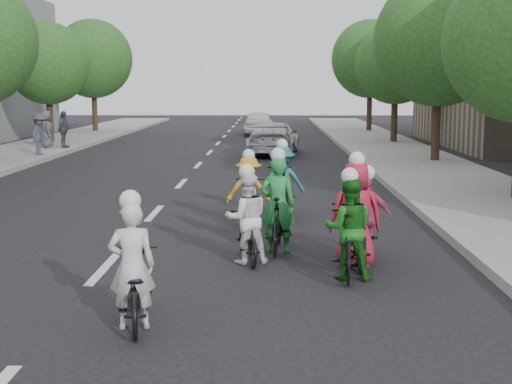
{
  "coord_description": "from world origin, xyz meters",
  "views": [
    {
      "loc": [
        2.65,
        -11.0,
        2.89
      ],
      "look_at": [
        2.39,
        1.67,
        1.0
      ],
      "focal_mm": 50.0,
      "sensor_mm": 36.0,
      "label": 1
    }
  ],
  "objects_px": {
    "cyclist_4": "(355,226)",
    "spectator_0": "(40,134)",
    "follow_car_lead": "(273,138)",
    "spectator_2": "(46,129)",
    "cyclist_6": "(247,227)",
    "cyclist_1": "(348,236)",
    "follow_car_trail": "(259,123)",
    "spectator_1": "(64,129)",
    "cyclist_2": "(249,198)",
    "cyclist_3": "(366,224)",
    "cyclist_7": "(282,186)",
    "cyclist_5": "(278,216)",
    "cyclist_0": "(133,282)"
  },
  "relations": [
    {
      "from": "cyclist_0",
      "to": "cyclist_4",
      "type": "xyz_separation_m",
      "value": [
        3.02,
        3.01,
        0.1
      ]
    },
    {
      "from": "cyclist_5",
      "to": "cyclist_6",
      "type": "height_order",
      "value": "cyclist_5"
    },
    {
      "from": "cyclist_1",
      "to": "cyclist_6",
      "type": "distance_m",
      "value": 1.83
    },
    {
      "from": "follow_car_lead",
      "to": "spectator_0",
      "type": "relative_size",
      "value": 2.88
    },
    {
      "from": "spectator_1",
      "to": "spectator_0",
      "type": "bearing_deg",
      "value": -171.82
    },
    {
      "from": "cyclist_1",
      "to": "follow_car_trail",
      "type": "bearing_deg",
      "value": -81.82
    },
    {
      "from": "follow_car_trail",
      "to": "spectator_1",
      "type": "relative_size",
      "value": 2.62
    },
    {
      "from": "cyclist_7",
      "to": "follow_car_trail",
      "type": "height_order",
      "value": "cyclist_7"
    },
    {
      "from": "cyclist_3",
      "to": "cyclist_5",
      "type": "bearing_deg",
      "value": -9.52
    },
    {
      "from": "spectator_1",
      "to": "spectator_2",
      "type": "height_order",
      "value": "spectator_2"
    },
    {
      "from": "cyclist_2",
      "to": "cyclist_6",
      "type": "distance_m",
      "value": 3.16
    },
    {
      "from": "cyclist_3",
      "to": "cyclist_4",
      "type": "bearing_deg",
      "value": 70.49
    },
    {
      "from": "cyclist_3",
      "to": "spectator_1",
      "type": "bearing_deg",
      "value": -54.04
    },
    {
      "from": "cyclist_1",
      "to": "follow_car_trail",
      "type": "height_order",
      "value": "cyclist_1"
    },
    {
      "from": "spectator_0",
      "to": "spectator_2",
      "type": "relative_size",
      "value": 1.0
    },
    {
      "from": "cyclist_2",
      "to": "cyclist_7",
      "type": "height_order",
      "value": "cyclist_7"
    },
    {
      "from": "spectator_2",
      "to": "cyclist_1",
      "type": "bearing_deg",
      "value": -175.84
    },
    {
      "from": "cyclist_3",
      "to": "cyclist_7",
      "type": "relative_size",
      "value": 0.84
    },
    {
      "from": "cyclist_0",
      "to": "cyclist_4",
      "type": "bearing_deg",
      "value": -145.46
    },
    {
      "from": "cyclist_7",
      "to": "spectator_2",
      "type": "distance_m",
      "value": 18.86
    },
    {
      "from": "follow_car_trail",
      "to": "spectator_0",
      "type": "relative_size",
      "value": 2.6
    },
    {
      "from": "cyclist_6",
      "to": "follow_car_lead",
      "type": "relative_size",
      "value": 0.35
    },
    {
      "from": "cyclist_4",
      "to": "follow_car_lead",
      "type": "xyz_separation_m",
      "value": [
        -1.24,
        18.81,
        0.04
      ]
    },
    {
      "from": "spectator_2",
      "to": "cyclist_3",
      "type": "bearing_deg",
      "value": -173.47
    },
    {
      "from": "cyclist_2",
      "to": "cyclist_0",
      "type": "bearing_deg",
      "value": 81.58
    },
    {
      "from": "cyclist_3",
      "to": "cyclist_7",
      "type": "height_order",
      "value": "cyclist_7"
    },
    {
      "from": "cyclist_4",
      "to": "follow_car_lead",
      "type": "distance_m",
      "value": 18.85
    },
    {
      "from": "cyclist_4",
      "to": "spectator_1",
      "type": "distance_m",
      "value": 22.88
    },
    {
      "from": "cyclist_4",
      "to": "spectator_0",
      "type": "relative_size",
      "value": 1.13
    },
    {
      "from": "cyclist_5",
      "to": "follow_car_lead",
      "type": "relative_size",
      "value": 0.39
    },
    {
      "from": "cyclist_6",
      "to": "spectator_2",
      "type": "relative_size",
      "value": 1.0
    },
    {
      "from": "cyclist_7",
      "to": "spectator_2",
      "type": "xyz_separation_m",
      "value": [
        -10.22,
        15.84,
        0.29
      ]
    },
    {
      "from": "cyclist_2",
      "to": "spectator_1",
      "type": "bearing_deg",
      "value": -60.3
    },
    {
      "from": "cyclist_1",
      "to": "cyclist_6",
      "type": "relative_size",
      "value": 1.08
    },
    {
      "from": "cyclist_0",
      "to": "spectator_2",
      "type": "bearing_deg",
      "value": -80.6
    },
    {
      "from": "cyclist_1",
      "to": "spectator_0",
      "type": "relative_size",
      "value": 1.07
    },
    {
      "from": "spectator_0",
      "to": "cyclist_6",
      "type": "bearing_deg",
      "value": -142.53
    },
    {
      "from": "cyclist_4",
      "to": "cyclist_7",
      "type": "bearing_deg",
      "value": -78.52
    },
    {
      "from": "spectator_0",
      "to": "spectator_1",
      "type": "bearing_deg",
      "value": 9.71
    },
    {
      "from": "cyclist_2",
      "to": "follow_car_lead",
      "type": "bearing_deg",
      "value": -89.85
    },
    {
      "from": "cyclist_2",
      "to": "spectator_1",
      "type": "height_order",
      "value": "spectator_1"
    },
    {
      "from": "cyclist_3",
      "to": "follow_car_lead",
      "type": "relative_size",
      "value": 0.35
    },
    {
      "from": "cyclist_4",
      "to": "cyclist_5",
      "type": "xyz_separation_m",
      "value": [
        -1.24,
        0.9,
        -0.01
      ]
    },
    {
      "from": "spectator_0",
      "to": "cyclist_7",
      "type": "bearing_deg",
      "value": -133.33
    },
    {
      "from": "follow_car_lead",
      "to": "spectator_0",
      "type": "distance_m",
      "value": 9.54
    },
    {
      "from": "cyclist_2",
      "to": "spectator_2",
      "type": "height_order",
      "value": "spectator_2"
    },
    {
      "from": "cyclist_0",
      "to": "cyclist_3",
      "type": "relative_size",
      "value": 1.06
    },
    {
      "from": "spectator_0",
      "to": "cyclist_0",
      "type": "bearing_deg",
      "value": -149.57
    },
    {
      "from": "follow_car_trail",
      "to": "cyclist_5",
      "type": "bearing_deg",
      "value": 93.27
    },
    {
      "from": "cyclist_5",
      "to": "cyclist_2",
      "type": "bearing_deg",
      "value": -72.13
    }
  ]
}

